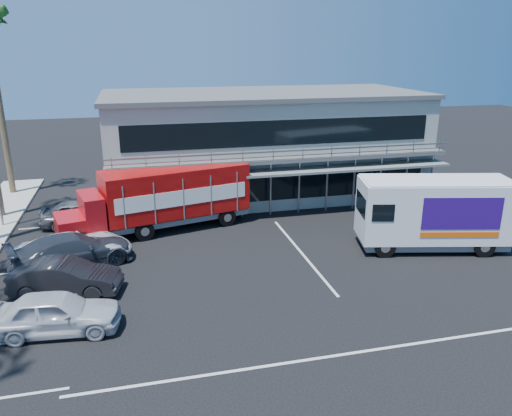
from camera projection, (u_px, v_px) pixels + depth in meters
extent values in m
plane|color=black|center=(281.00, 282.00, 23.10)|extent=(120.00, 120.00, 0.00)
cube|color=#9A9D90|center=(263.00, 145.00, 36.54)|extent=(22.00, 10.00, 7.00)
cube|color=#515454|center=(263.00, 94.00, 35.40)|extent=(22.40, 10.40, 0.30)
cube|color=#515454|center=(285.00, 160.00, 31.34)|extent=(22.00, 1.20, 0.25)
cube|color=gray|center=(288.00, 153.00, 30.68)|extent=(22.00, 0.08, 0.90)
cube|color=slate|center=(287.00, 171.00, 31.28)|extent=(22.00, 1.80, 0.15)
cube|color=black|center=(282.00, 188.00, 32.50)|extent=(20.00, 0.06, 1.60)
cube|color=black|center=(283.00, 133.00, 31.38)|extent=(20.00, 0.06, 1.60)
cylinder|color=brown|center=(1.00, 112.00, 34.89)|extent=(0.44, 0.44, 12.00)
cube|color=#A60D12|center=(71.00, 227.00, 27.03)|extent=(2.01, 2.66, 1.27)
cube|color=#A60D12|center=(92.00, 214.00, 27.37)|extent=(1.67, 2.82, 2.22)
cube|color=black|center=(91.00, 203.00, 27.17)|extent=(0.60, 2.19, 0.74)
cube|color=#B80D0B|center=(176.00, 190.00, 29.32)|extent=(8.83, 4.62, 2.74)
cube|color=slate|center=(177.00, 217.00, 29.83)|extent=(8.74, 4.24, 0.32)
cube|color=white|center=(184.00, 198.00, 28.23)|extent=(7.54, 1.92, 0.90)
cube|color=white|center=(169.00, 187.00, 30.47)|extent=(7.54, 1.92, 0.90)
cylinder|color=black|center=(82.00, 242.00, 26.36)|extent=(1.13, 0.54, 1.10)
cylinder|color=black|center=(75.00, 228.00, 28.31)|extent=(1.13, 0.54, 1.10)
cylinder|color=black|center=(145.00, 231.00, 27.86)|extent=(1.13, 0.54, 1.10)
cylinder|color=black|center=(134.00, 219.00, 29.81)|extent=(1.13, 0.54, 1.10)
cylinder|color=black|center=(227.00, 217.00, 30.12)|extent=(1.13, 0.54, 1.10)
cylinder|color=black|center=(212.00, 207.00, 32.07)|extent=(1.13, 0.54, 1.10)
cube|color=white|center=(434.00, 210.00, 26.31)|extent=(8.24, 4.39, 3.13)
cube|color=slate|center=(431.00, 240.00, 26.84)|extent=(7.88, 4.06, 0.39)
cube|color=black|center=(361.00, 204.00, 26.15)|extent=(0.56, 2.16, 1.06)
cube|color=white|center=(438.00, 180.00, 25.81)|extent=(8.08, 4.30, 0.09)
cube|color=#2C0C6E|center=(462.00, 214.00, 24.96)|extent=(3.93, 0.94, 1.68)
cube|color=#2C0C6E|center=(442.00, 198.00, 27.54)|extent=(3.93, 0.94, 1.68)
cube|color=#F2590C|center=(459.00, 235.00, 25.30)|extent=(3.93, 0.93, 0.28)
cylinder|color=black|center=(385.00, 247.00, 25.66)|extent=(1.11, 0.52, 1.07)
cylinder|color=black|center=(374.00, 231.00, 27.91)|extent=(1.11, 0.52, 1.07)
cylinder|color=black|center=(484.00, 247.00, 25.72)|extent=(1.11, 0.52, 1.07)
cylinder|color=black|center=(465.00, 231.00, 27.97)|extent=(1.11, 0.52, 1.07)
imported|color=silver|center=(56.00, 313.00, 18.85)|extent=(4.93, 2.39, 1.62)
imported|color=black|center=(66.00, 277.00, 21.81)|extent=(4.93, 2.59, 1.55)
imported|color=white|center=(73.00, 249.00, 24.76)|extent=(6.20, 4.11, 1.58)
imported|color=#2B3039|center=(72.00, 251.00, 24.37)|extent=(6.32, 4.30, 1.70)
imported|color=slate|center=(83.00, 213.00, 29.98)|extent=(4.94, 2.26, 1.64)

